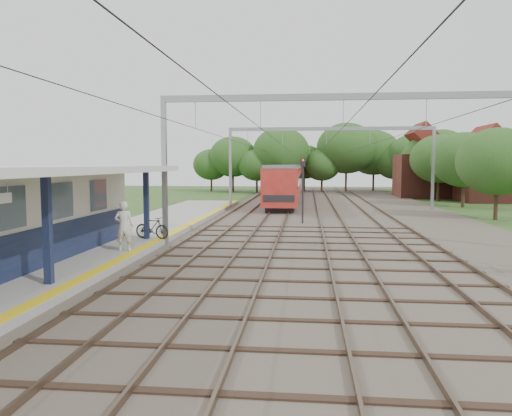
{
  "coord_description": "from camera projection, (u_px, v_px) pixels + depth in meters",
  "views": [
    {
      "loc": [
        1.65,
        -7.73,
        3.85
      ],
      "look_at": [
        -1.0,
        17.87,
        1.6
      ],
      "focal_mm": 35.0,
      "sensor_mm": 36.0,
      "label": 1
    }
  ],
  "objects": [
    {
      "name": "ground",
      "position": [
        205.0,
        400.0,
        8.17
      ],
      "size": [
        160.0,
        160.0,
        0.0
      ],
      "primitive_type": "plane",
      "color": "#2D4C1E",
      "rests_on": "ground"
    },
    {
      "name": "ballast_bed",
      "position": [
        339.0,
        215.0,
        37.48
      ],
      "size": [
        18.0,
        90.0,
        0.1
      ],
      "primitive_type": "cube",
      "color": "#473D33",
      "rests_on": "ground"
    },
    {
      "name": "platform",
      "position": [
        106.0,
        245.0,
        22.79
      ],
      "size": [
        5.0,
        52.0,
        0.35
      ],
      "primitive_type": "cube",
      "color": "gray",
      "rests_on": "ground"
    },
    {
      "name": "yellow_stripe",
      "position": [
        154.0,
        242.0,
        22.55
      ],
      "size": [
        0.45,
        52.0,
        0.01
      ],
      "primitive_type": "cube",
      "color": "yellow",
      "rests_on": "platform"
    },
    {
      "name": "rail_tracks",
      "position": [
        305.0,
        213.0,
        37.72
      ],
      "size": [
        11.8,
        88.0,
        0.15
      ],
      "color": "brown",
      "rests_on": "ballast_bed"
    },
    {
      "name": "catenary_system",
      "position": [
        335.0,
        139.0,
        32.39
      ],
      "size": [
        17.22,
        88.0,
        7.0
      ],
      "color": "gray",
      "rests_on": "ground"
    },
    {
      "name": "tree_band",
      "position": [
        325.0,
        156.0,
        63.94
      ],
      "size": [
        31.72,
        30.88,
        8.82
      ],
      "color": "#382619",
      "rests_on": "ground"
    },
    {
      "name": "house_near",
      "position": [
        496.0,
        173.0,
        51.33
      ],
      "size": [
        7.0,
        6.12,
        7.89
      ],
      "color": "brown",
      "rests_on": "ground"
    },
    {
      "name": "house_far",
      "position": [
        432.0,
        170.0,
        57.77
      ],
      "size": [
        8.0,
        6.12,
        8.66
      ],
      "color": "brown",
      "rests_on": "ground"
    },
    {
      "name": "person",
      "position": [
        124.0,
        226.0,
        20.19
      ],
      "size": [
        0.82,
        0.62,
        2.04
      ],
      "primitive_type": "imported",
      "rotation": [
        0.0,
        0.0,
        3.33
      ],
      "color": "silver",
      "rests_on": "platform"
    },
    {
      "name": "bicycle",
      "position": [
        152.0,
        227.0,
        23.53
      ],
      "size": [
        1.85,
        0.95,
        1.07
      ],
      "primitive_type": "imported",
      "rotation": [
        0.0,
        0.0,
        1.31
      ],
      "color": "black",
      "rests_on": "platform"
    },
    {
      "name": "train",
      "position": [
        288.0,
        181.0,
        54.83
      ],
      "size": [
        2.81,
        35.04,
        3.7
      ],
      "color": "black",
      "rests_on": "ballast_bed"
    },
    {
      "name": "signal_post",
      "position": [
        303.0,
        184.0,
        31.64
      ],
      "size": [
        0.32,
        0.28,
        4.24
      ],
      "rotation": [
        0.0,
        0.0,
        -0.21
      ],
      "color": "black",
      "rests_on": "ground"
    }
  ]
}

